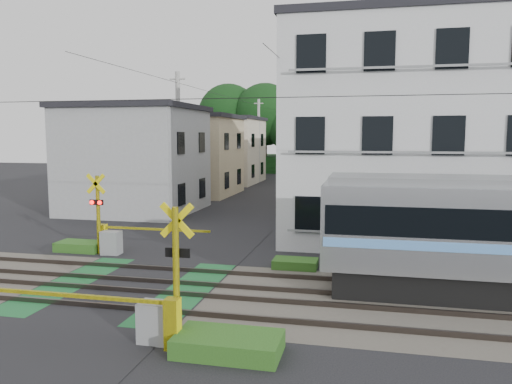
% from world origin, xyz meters
% --- Properties ---
extents(ground, '(120.00, 120.00, 0.00)m').
position_xyz_m(ground, '(0.00, 0.00, 0.00)').
color(ground, black).
extents(track_bed, '(120.00, 120.00, 0.14)m').
position_xyz_m(track_bed, '(0.00, 0.00, 0.04)').
color(track_bed, '#47423A').
rests_on(track_bed, ground).
extents(crossing_signal_near, '(4.74, 0.65, 3.09)m').
position_xyz_m(crossing_signal_near, '(2.59, -3.65, 0.71)').
color(crossing_signal_near, yellow).
rests_on(crossing_signal_near, ground).
extents(crossing_signal_far, '(4.74, 0.65, 3.09)m').
position_xyz_m(crossing_signal_far, '(-2.59, 3.65, 0.71)').
color(crossing_signal_far, yellow).
rests_on(crossing_signal_far, ground).
extents(apartment_block, '(10.20, 8.36, 9.30)m').
position_xyz_m(apartment_block, '(8.50, 9.49, 4.66)').
color(apartment_block, silver).
rests_on(apartment_block, ground).
extents(houses_row, '(22.07, 31.35, 6.80)m').
position_xyz_m(houses_row, '(0.25, 25.92, 3.24)').
color(houses_row, '#9EA1A3').
rests_on(houses_row, ground).
extents(tree_hill, '(40.00, 12.01, 11.08)m').
position_xyz_m(tree_hill, '(0.23, 48.80, 5.23)').
color(tree_hill, black).
rests_on(tree_hill, ground).
extents(catenary, '(60.00, 5.04, 7.00)m').
position_xyz_m(catenary, '(6.00, 0.03, 3.70)').
color(catenary, '#2D2D33').
rests_on(catenary, ground).
extents(utility_poles, '(7.90, 42.00, 8.00)m').
position_xyz_m(utility_poles, '(-1.05, 23.01, 4.08)').
color(utility_poles, '#A5A5A0').
rests_on(utility_poles, ground).
extents(pedestrian, '(0.73, 0.58, 1.76)m').
position_xyz_m(pedestrian, '(1.43, 25.27, 0.88)').
color(pedestrian, '#342E3A').
rests_on(pedestrian, ground).
extents(weed_patches, '(10.25, 8.80, 0.40)m').
position_xyz_m(weed_patches, '(1.76, -0.09, 0.18)').
color(weed_patches, '#2D5E1E').
rests_on(weed_patches, ground).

